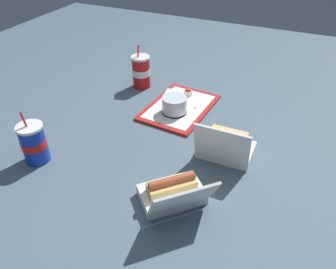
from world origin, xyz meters
name	(u,v)px	position (x,y,z in m)	size (l,w,h in m)	color
ground_plane	(156,143)	(0.00, 0.00, 0.00)	(3.20, 3.20, 0.00)	#4C6070
food_tray	(179,107)	(-0.28, -0.02, 0.01)	(0.39, 0.29, 0.01)	red
cake_container	(174,105)	(-0.22, -0.02, 0.05)	(0.11, 0.11, 0.07)	black
ketchup_cup	(188,93)	(-0.39, -0.02, 0.03)	(0.04, 0.04, 0.02)	white
napkin_stack	(174,95)	(-0.36, -0.08, 0.02)	(0.10, 0.10, 0.00)	white
plastic_fork	(198,102)	(-0.35, 0.05, 0.02)	(0.11, 0.01, 0.01)	white
clamshell_hotdog_center	(173,192)	(0.25, 0.18, 0.04)	(0.27, 0.27, 0.15)	white
clamshell_sandwich_left	(226,146)	(-0.04, 0.27, 0.04)	(0.17, 0.20, 0.18)	white
soda_cup_right	(34,143)	(0.27, -0.35, 0.08)	(0.09, 0.09, 0.21)	#1938B7
soda_cup_center	(141,72)	(-0.40, -0.28, 0.08)	(0.09, 0.09, 0.22)	red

